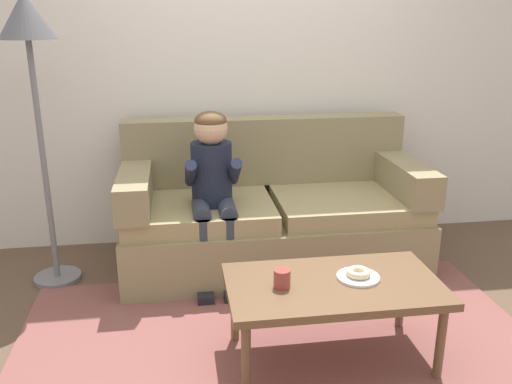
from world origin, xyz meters
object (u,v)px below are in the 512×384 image
couch (271,214)px  mug (282,279)px  coffee_table (333,290)px  donut (358,273)px  floor_lamp (30,50)px  person_child (213,181)px

couch → mug: bearing=-97.7°
coffee_table → donut: donut is taller
floor_lamp → donut: bearing=-33.2°
person_child → floor_lamp: size_ratio=0.62×
couch → person_child: person_child is taller
couch → mug: (-0.16, -1.20, 0.13)m
donut → mug: 0.39m
donut → mug: bearing=-175.1°
floor_lamp → mug: bearing=-41.3°
couch → person_child: (-0.41, -0.21, 0.32)m
donut → person_child: bearing=123.6°
coffee_table → mug: mug is taller
donut → coffee_table: bearing=-170.9°
coffee_table → floor_lamp: floor_lamp is taller
couch → floor_lamp: size_ratio=1.12×
couch → mug: 1.22m
person_child → floor_lamp: bearing=172.6°
mug → floor_lamp: bearing=138.7°
person_child → donut: (0.64, -0.96, -0.21)m
coffee_table → mug: 0.27m
coffee_table → mug: size_ratio=11.54×
donut → couch: bearing=100.9°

